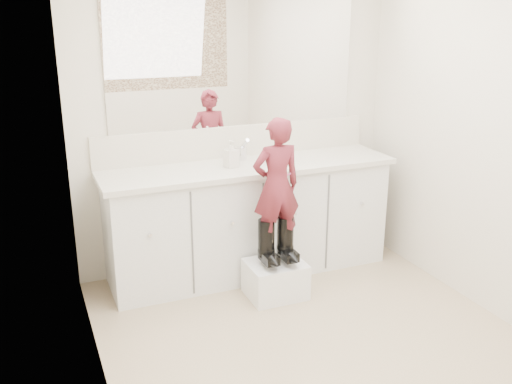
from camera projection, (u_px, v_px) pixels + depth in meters
name	position (u px, v px, depth m)	size (l,w,h in m)	color
floor	(323.00, 348.00, 3.56)	(3.00, 3.00, 0.00)	#968462
wall_back	(236.00, 118.00, 4.51)	(2.60, 2.60, 0.00)	beige
wall_left	(92.00, 190.00, 2.71)	(3.00, 3.00, 0.00)	beige
wall_right	(507.00, 143.00, 3.67)	(3.00, 3.00, 0.00)	beige
vanity_cabinet	(249.00, 221.00, 4.50)	(2.20, 0.55, 0.85)	silver
countertop	(250.00, 167.00, 4.35)	(2.28, 0.58, 0.04)	beige
backsplash	(237.00, 141.00, 4.55)	(2.28, 0.03, 0.25)	beige
mirror	(236.00, 61.00, 4.36)	(2.00, 0.02, 1.00)	white
faucet	(242.00, 153.00, 4.48)	(0.08, 0.08, 0.10)	silver
cup	(280.00, 157.00, 4.40)	(0.09, 0.09, 0.09)	beige
soap_bottle	(231.00, 154.00, 4.25)	(0.09, 0.09, 0.20)	silver
step_stool	(275.00, 279.00, 4.18)	(0.41, 0.34, 0.26)	white
boot_left	(266.00, 242.00, 4.06)	(0.13, 0.23, 0.34)	black
boot_right	(285.00, 239.00, 4.12)	(0.13, 0.23, 0.34)	black
toddler	(276.00, 186.00, 3.96)	(0.35, 0.23, 0.97)	#9A2F36
toothbrush	(286.00, 176.00, 3.97)	(0.01, 0.01, 0.14)	#E659A0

